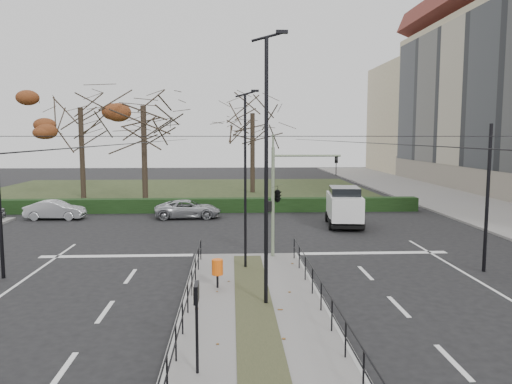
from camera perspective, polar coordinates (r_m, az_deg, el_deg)
ground at (r=18.27m, az=-0.53°, el=-11.13°), size 140.00×140.00×0.00m
median_island at (r=15.88m, az=-0.15°, el=-13.61°), size 4.40×15.00×0.14m
sidewalk_east at (r=43.96m, az=22.34°, el=-1.17°), size 8.00×90.00×0.14m
park at (r=49.99m, az=-8.93°, el=0.08°), size 38.00×26.00×0.10m
hedge at (r=36.74m, az=-11.13°, el=-1.54°), size 38.00×1.00×1.00m
median_railing at (r=15.50m, az=-0.13°, el=-10.59°), size 4.14×13.24×0.92m
catenary at (r=19.15m, az=-0.74°, el=0.16°), size 20.00×34.00×6.00m
traffic_light at (r=22.16m, az=2.68°, el=-0.14°), size 3.32×1.88×4.88m
litter_bin at (r=17.92m, az=-4.44°, el=-8.60°), size 0.40×0.40×1.02m
info_panel at (r=11.53m, az=-6.84°, el=-12.49°), size 0.12×0.55×2.09m
streetlamp_median_near at (r=15.62m, az=1.24°, el=2.71°), size 0.72×0.15×8.57m
streetlamp_median_far at (r=20.11m, az=-1.19°, el=1.53°), size 0.60×0.12×7.19m
parked_car_second at (r=35.64m, az=-21.97°, el=-1.92°), size 3.87×1.46×1.26m
parked_car_fourth at (r=33.90m, az=-7.77°, el=-1.94°), size 4.48×2.21×1.22m
white_van at (r=31.09m, az=10.04°, el=-1.54°), size 2.47×4.69×2.41m
rust_tree at (r=46.11m, az=-19.45°, el=9.08°), size 7.61×7.61×10.33m
bare_tree_center at (r=47.99m, az=-0.40°, el=8.34°), size 6.92×6.92×10.06m
bare_tree_near at (r=39.95m, az=-12.76°, el=8.81°), size 7.50×7.50×10.30m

